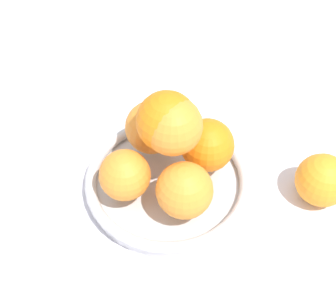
# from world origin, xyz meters

# --- Properties ---
(ground_plane) EXTENTS (4.00, 4.00, 0.00)m
(ground_plane) POSITION_xyz_m (0.00, 0.00, 0.00)
(ground_plane) COLOR silver
(fruit_bowl) EXTENTS (0.23, 0.23, 0.03)m
(fruit_bowl) POSITION_xyz_m (0.00, 0.00, 0.01)
(fruit_bowl) COLOR silver
(fruit_bowl) RESTS_ON ground_plane
(orange_pile) EXTENTS (0.18, 0.19, 0.14)m
(orange_pile) POSITION_xyz_m (0.00, 0.00, 0.09)
(orange_pile) COLOR orange
(orange_pile) RESTS_ON fruit_bowl
(stray_orange) EXTENTS (0.07, 0.07, 0.07)m
(stray_orange) POSITION_xyz_m (0.20, -0.05, 0.04)
(stray_orange) COLOR orange
(stray_orange) RESTS_ON ground_plane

